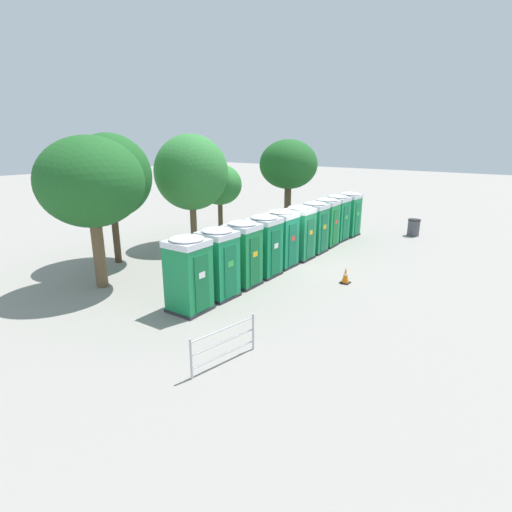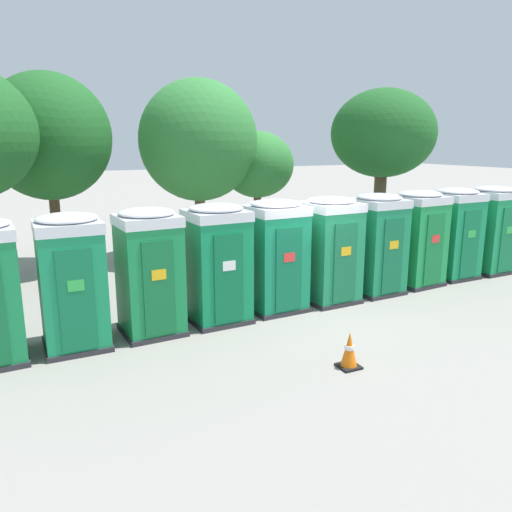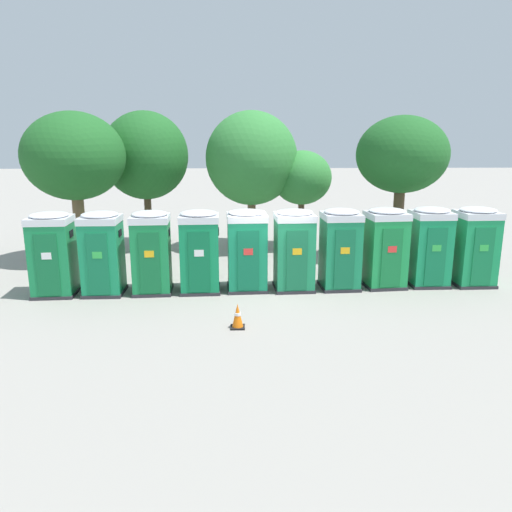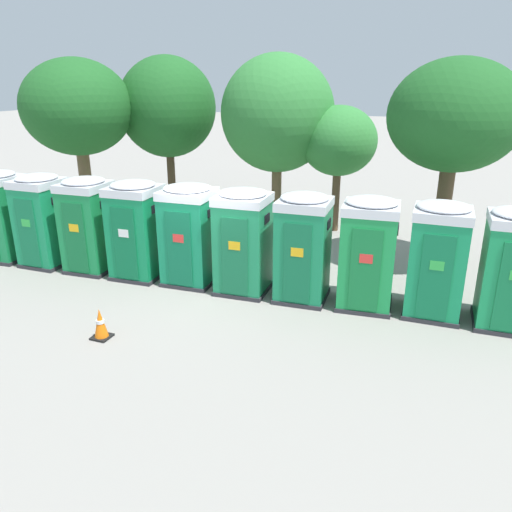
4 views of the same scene
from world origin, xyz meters
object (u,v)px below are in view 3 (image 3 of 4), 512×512
portapotty_2 (151,252)px  traffic_cone (238,316)px  street_tree_3 (252,159)px  street_tree_4 (402,156)px  street_tree_0 (302,178)px  street_tree_1 (74,157)px  portapotty_3 (200,251)px  portapotty_7 (385,247)px  portapotty_0 (53,254)px  portapotty_6 (340,249)px  portapotty_9 (475,246)px  portapotty_1 (102,253)px  portapotty_5 (294,249)px  portapotty_4 (247,250)px  portapotty_8 (429,246)px  street_tree_2 (145,156)px

portapotty_2 → traffic_cone: (2.63, -3.07, -0.97)m
street_tree_3 → street_tree_4: size_ratio=1.05×
street_tree_0 → street_tree_1: 9.01m
portapotty_3 → traffic_cone: bearing=-69.7°
portapotty_7 → portapotty_3: bearing=-176.9°
portapotty_0 → portapotty_6: same height
traffic_cone → portapotty_9: bearing=24.9°
portapotty_1 → portapotty_7: same height
portapotty_0 → portapotty_7: bearing=2.9°
portapotty_9 → portapotty_2: bearing=-177.4°
portapotty_3 → portapotty_5: (2.93, 0.10, 0.00)m
portapotty_0 → portapotty_6: 8.78m
portapotty_0 → portapotty_1: (1.46, 0.06, 0.00)m
portapotty_6 → street_tree_1: street_tree_1 is taller
portapotty_0 → portapotty_4: 5.86m
portapotty_1 → portapotty_5: bearing=2.5°
street_tree_4 → street_tree_0: bearing=145.8°
portapotty_5 → portapotty_9: same height
portapotty_5 → traffic_cone: bearing=-118.5°
portapotty_7 → portapotty_2: bearing=-177.0°
portapotty_7 → portapotty_8: (1.46, 0.11, 0.00)m
street_tree_4 → portapotty_4: bearing=-148.7°
street_tree_1 → portapotty_7: bearing=-19.5°
portapotty_6 → portapotty_8: (2.92, 0.24, -0.00)m
portapotty_0 → portapotty_9: bearing=2.6°
portapotty_1 → portapotty_5: 5.86m
portapotty_6 → portapotty_3: bearing=-177.6°
street_tree_0 → traffic_cone: bearing=-106.5°
portapotty_5 → portapotty_0: bearing=-177.5°
portapotty_4 → portapotty_2: bearing=-176.2°
portapotty_1 → street_tree_4: 11.24m
portapotty_1 → portapotty_7: (8.77, 0.47, -0.00)m
portapotty_0 → portapotty_4: size_ratio=1.00×
portapotty_9 → street_tree_4: (-1.49, 3.27, 2.73)m
portapotty_9 → portapotty_3: bearing=-177.4°
portapotty_3 → portapotty_4: same height
portapotty_0 → portapotty_9: 13.18m
portapotty_6 → portapotty_8: same height
street_tree_3 → portapotty_4: bearing=-92.9°
portapotty_1 → portapotty_8: size_ratio=1.00×
portapotty_9 → street_tree_4: street_tree_4 is taller
portapotty_2 → portapotty_5: same height
portapotty_9 → street_tree_0: bearing=131.3°
street_tree_1 → portapotty_4: bearing=-32.1°
portapotty_1 → portapotty_2: bearing=3.4°
portapotty_3 → traffic_cone: 3.49m
portapotty_2 → street_tree_0: 8.24m
portapotty_0 → traffic_cone: 6.35m
street_tree_2 → street_tree_0: bearing=-3.4°
portapotty_0 → street_tree_3: bearing=45.3°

